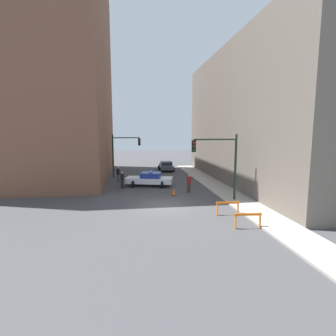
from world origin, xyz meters
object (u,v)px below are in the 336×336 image
Objects in this scene: barrier_mid at (228,206)px; traffic_cone at (174,192)px; barrier_front at (248,218)px; parked_car_near at (166,166)px; police_car at (150,179)px; pedestrian_corner at (118,174)px; pedestrian_sidewalk at (189,183)px; traffic_light_far at (122,149)px; pedestrian_crossing at (122,180)px; traffic_light_near at (221,157)px.

barrier_mid reaches higher than traffic_cone.
parked_car_near is at bearing 93.69° from barrier_front.
pedestrian_corner is (-3.27, 2.68, 0.14)m from police_car.
parked_car_near is at bearing 93.51° from barrier_mid.
police_car is 1.14× the size of parked_car_near.
pedestrian_sidewalk is at bearing -86.34° from parked_car_near.
traffic_light_far reaches higher than traffic_cone.
pedestrian_corner reaches higher than police_car.
traffic_light_far is 3.13× the size of pedestrian_sidewalk.
pedestrian_corner is at bearing 64.46° from police_car.
police_car is 2.85m from pedestrian_crossing.
pedestrian_crossing is at bearing -88.70° from traffic_light_far.
police_car reaches higher than barrier_front.
pedestrian_crossing is (-5.90, -11.30, 0.19)m from parked_car_near.
barrier_front is at bearing -83.32° from parked_car_near.
parked_car_near is 2.64× the size of pedestrian_crossing.
pedestrian_sidewalk is at bearing -56.58° from traffic_light_far.
pedestrian_corner is at bearing -126.47° from parked_car_near.
traffic_light_far is at bearing 111.97° from barrier_front.
traffic_light_near reaches higher than pedestrian_sidewalk.
traffic_cone is at bearing -92.31° from parked_car_near.
barrier_mid is 2.44× the size of traffic_cone.
parked_car_near reaches higher than traffic_cone.
traffic_cone is (-2.65, 5.85, -0.30)m from barrier_mid.
barrier_front is at bearing -94.60° from traffic_light_near.
pedestrian_crossing is 1.04× the size of barrier_mid.
barrier_mid is at bearing 95.13° from barrier_front.
pedestrian_crossing is 14.07m from barrier_front.
pedestrian_sidewalk is (6.06, -2.67, 0.00)m from pedestrian_crossing.
barrier_front is at bearing -91.90° from pedestrian_sidewalk.
traffic_light_near is 1.19× the size of parked_car_near.
pedestrian_corner reaches higher than traffic_cone.
traffic_light_near reaches higher than pedestrian_corner.
barrier_mid is 6.43m from traffic_cone.
traffic_cone is (-3.36, 2.45, -3.21)m from traffic_light_near.
barrier_mid is (-0.71, -3.40, -2.91)m from traffic_light_near.
pedestrian_crossing is 2.53× the size of traffic_cone.
pedestrian_crossing is at bearing 121.73° from barrier_front.
pedestrian_corner and pedestrian_sidewalk have the same top height.
barrier_front is (1.50, -23.27, -0.06)m from parked_car_near.
police_car is 3.13× the size of barrier_mid.
traffic_light_near reaches higher than police_car.
barrier_front reaches higher than traffic_cone.
police_car is at bearing 112.27° from traffic_cone.
traffic_light_far is 3.13× the size of pedestrian_crossing.
pedestrian_sidewalk reaches higher than police_car.
traffic_light_near is 3.25× the size of barrier_mid.
pedestrian_corner is 1.04× the size of barrier_front.
barrier_front is 2.44× the size of traffic_cone.
police_car is at bearing -64.15° from traffic_light_far.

